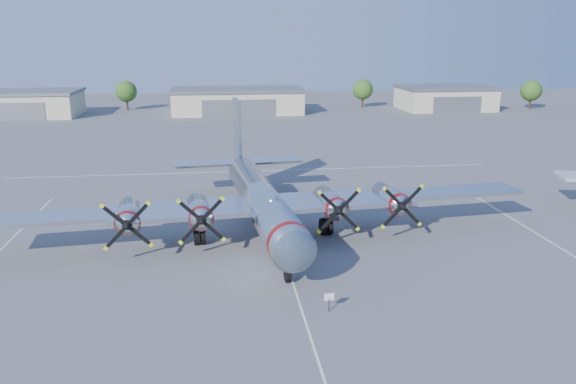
{
  "coord_description": "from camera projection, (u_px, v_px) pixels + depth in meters",
  "views": [
    {
      "loc": [
        -4.82,
        -43.39,
        16.15
      ],
      "look_at": [
        1.17,
        3.15,
        3.2
      ],
      "focal_mm": 35.0,
      "sensor_mm": 36.0,
      "label": 1
    }
  ],
  "objects": [
    {
      "name": "ground",
      "position": [
        279.0,
        240.0,
        46.37
      ],
      "size": [
        260.0,
        260.0,
        0.0
      ],
      "primitive_type": "plane",
      "color": "#525254",
      "rests_on": "ground"
    },
    {
      "name": "parking_lines",
      "position": [
        281.0,
        247.0,
        44.69
      ],
      "size": [
        60.0,
        50.08,
        0.01
      ],
      "color": "silver",
      "rests_on": "ground"
    },
    {
      "name": "hangar_west",
      "position": [
        24.0,
        103.0,
        118.48
      ],
      "size": [
        22.6,
        14.6,
        5.4
      ],
      "color": "#BAB394",
      "rests_on": "ground"
    },
    {
      "name": "hangar_center",
      "position": [
        237.0,
        100.0,
        124.01
      ],
      "size": [
        28.6,
        14.6,
        5.4
      ],
      "color": "#BAB394",
      "rests_on": "ground"
    },
    {
      "name": "hangar_east",
      "position": [
        445.0,
        98.0,
        129.91
      ],
      "size": [
        20.6,
        14.6,
        5.4
      ],
      "color": "#BAB394",
      "rests_on": "ground"
    },
    {
      "name": "tree_west",
      "position": [
        126.0,
        91.0,
        128.22
      ],
      "size": [
        4.8,
        4.8,
        6.64
      ],
      "color": "#382619",
      "rests_on": "ground"
    },
    {
      "name": "tree_east",
      "position": [
        363.0,
        90.0,
        133.07
      ],
      "size": [
        4.8,
        4.8,
        6.64
      ],
      "color": "#382619",
      "rests_on": "ground"
    },
    {
      "name": "tree_far_east",
      "position": [
        531.0,
        91.0,
        130.09
      ],
      "size": [
        4.8,
        4.8,
        6.64
      ],
      "color": "#382619",
      "rests_on": "ground"
    },
    {
      "name": "main_bomber_b29",
      "position": [
        260.0,
        231.0,
        48.38
      ],
      "size": [
        47.97,
        35.13,
        10.0
      ],
      "primitive_type": null,
      "rotation": [
        0.0,
        0.0,
        0.1
      ],
      "color": "silver",
      "rests_on": "ground"
    },
    {
      "name": "info_placard",
      "position": [
        329.0,
        299.0,
        34.03
      ],
      "size": [
        0.63,
        0.11,
        1.2
      ],
      "rotation": [
        0.0,
        0.0,
        0.11
      ],
      "color": "black",
      "rests_on": "ground"
    }
  ]
}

